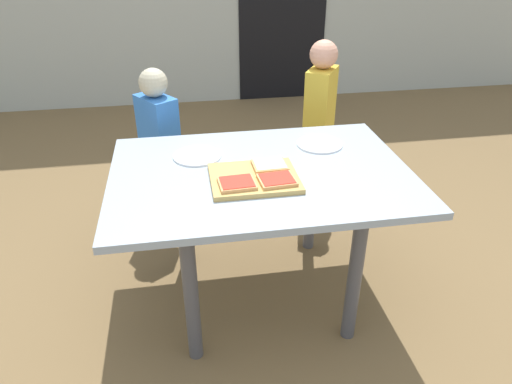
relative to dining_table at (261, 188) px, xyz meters
The scene contains 11 objects.
ground_plane 0.62m from the dining_table, ahead, with size 16.00×16.00×0.00m, color brown.
house_door 3.19m from the dining_table, 75.93° to the left, with size 0.90×0.02×2.00m, color black.
dining_table is the anchor object (origin of this frame).
cutting_board 0.14m from the dining_table, 117.82° to the right, with size 0.37×0.31×0.02m, color tan.
pizza_slice_near_left 0.23m from the dining_table, 129.99° to the right, with size 0.16×0.14×0.02m.
pizza_slice_near_right 0.19m from the dining_table, 74.60° to the right, with size 0.16×0.14×0.02m.
pizza_slice_far_right 0.13m from the dining_table, 15.75° to the right, with size 0.15×0.13×0.02m.
plate_white_left 0.34m from the dining_table, 144.46° to the left, with size 0.23×0.23×0.01m, color white.
plate_white_right 0.42m from the dining_table, 34.21° to the left, with size 0.23×0.23×0.01m, color white.
child_left 0.85m from the dining_table, 123.20° to the left, with size 0.25×0.28×1.00m.
child_right 0.96m from the dining_table, 57.83° to the left, with size 0.25×0.28×1.09m.
Camera 1 is at (-0.33, -1.82, 1.66)m, focal length 32.84 mm.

